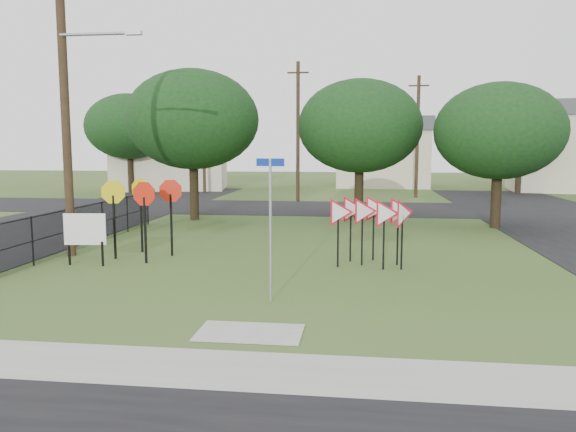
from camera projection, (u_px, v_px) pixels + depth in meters
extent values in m
plane|color=#35511E|center=(270.00, 300.00, 13.04)|extent=(140.00, 140.00, 0.00)
cube|color=#9B9C93|center=(228.00, 369.00, 8.90)|extent=(30.00, 1.60, 0.02)
cube|color=#35511E|center=(207.00, 404.00, 7.72)|extent=(30.00, 0.80, 0.02)
cube|color=black|center=(34.00, 229.00, 24.40)|extent=(8.00, 50.00, 0.02)
cube|color=black|center=(324.00, 208.00, 32.73)|extent=(60.00, 8.00, 0.02)
cube|color=#9B9C93|center=(250.00, 333.00, 10.68)|extent=(2.00, 1.20, 0.02)
cylinder|color=#979A9F|center=(270.00, 231.00, 12.70)|extent=(0.07, 0.07, 3.27)
cube|color=navy|center=(270.00, 162.00, 12.51)|extent=(0.66, 0.19, 0.17)
cube|color=black|center=(171.00, 225.00, 18.22)|extent=(0.06, 0.06, 2.03)
cube|color=black|center=(145.00, 230.00, 17.07)|extent=(0.06, 0.06, 2.03)
cube|color=black|center=(114.00, 227.00, 17.73)|extent=(0.06, 0.06, 2.03)
cube|color=black|center=(142.00, 222.00, 18.87)|extent=(0.06, 0.06, 2.03)
cube|color=black|center=(338.00, 240.00, 16.53)|extent=(0.05, 0.05, 1.59)
cube|color=black|center=(362.00, 239.00, 16.79)|extent=(0.05, 0.05, 1.59)
cube|color=black|center=(384.00, 242.00, 16.19)|extent=(0.05, 0.05, 1.59)
cube|color=black|center=(350.00, 236.00, 17.35)|extent=(0.05, 0.05, 1.59)
cube|color=black|center=(373.00, 235.00, 17.52)|extent=(0.05, 0.05, 1.59)
cube|color=black|center=(398.00, 239.00, 16.83)|extent=(0.05, 0.05, 1.59)
cube|color=black|center=(402.00, 242.00, 16.18)|extent=(0.05, 0.05, 1.59)
cube|color=black|center=(69.00, 253.00, 16.85)|extent=(0.05, 0.05, 0.73)
cube|color=black|center=(102.00, 254.00, 16.72)|extent=(0.05, 0.05, 0.73)
cube|color=white|center=(85.00, 229.00, 16.69)|extent=(1.25, 0.17, 0.94)
cylinder|color=#3D2C1C|center=(65.00, 101.00, 17.79)|extent=(0.28, 0.28, 10.00)
cylinder|color=#979A9F|center=(97.00, 34.00, 17.30)|extent=(2.40, 0.10, 0.10)
cube|color=#979A9F|center=(134.00, 33.00, 17.15)|extent=(0.50, 0.18, 0.12)
cylinder|color=#3D2C1C|center=(298.00, 132.00, 36.38)|extent=(0.24, 0.24, 9.00)
cube|color=#3D2C1C|center=(298.00, 73.00, 35.92)|extent=(1.40, 0.10, 0.10)
cylinder|color=#3D2C1C|center=(417.00, 137.00, 39.34)|extent=(0.24, 0.24, 8.50)
cube|color=#3D2C1C|center=(419.00, 86.00, 38.91)|extent=(1.40, 0.10, 0.10)
cylinder|color=#3D2C1C|center=(204.00, 135.00, 43.30)|extent=(0.24, 0.24, 9.00)
cube|color=#3D2C1C|center=(203.00, 85.00, 42.84)|extent=(1.40, 0.10, 0.10)
cylinder|color=black|center=(32.00, 241.00, 16.67)|extent=(0.05, 0.05, 1.50)
cylinder|color=black|center=(72.00, 230.00, 18.93)|extent=(0.05, 0.05, 1.50)
cylinder|color=black|center=(102.00, 221.00, 21.20)|extent=(0.05, 0.05, 1.50)
cylinder|color=black|center=(127.00, 214.00, 23.46)|extent=(0.05, 0.05, 1.50)
cylinder|color=black|center=(148.00, 208.00, 25.72)|extent=(0.05, 0.05, 1.50)
cube|color=black|center=(87.00, 206.00, 19.98)|extent=(0.03, 11.50, 0.03)
cube|color=black|center=(88.00, 225.00, 20.06)|extent=(0.03, 11.50, 0.03)
cube|color=black|center=(88.00, 225.00, 20.06)|extent=(0.01, 11.50, 1.50)
cube|color=beige|center=(171.00, 154.00, 47.92)|extent=(10.08, 8.46, 6.00)
cube|color=#4B4B50|center=(170.00, 111.00, 47.49)|extent=(10.58, 8.88, 1.20)
cube|color=beige|center=(382.00, 159.00, 51.62)|extent=(8.00, 8.00, 5.00)
cube|color=#4B4B50|center=(382.00, 125.00, 51.24)|extent=(8.40, 8.40, 1.20)
cube|color=beige|center=(557.00, 154.00, 45.85)|extent=(7.91, 7.91, 6.00)
cube|color=#4B4B50|center=(559.00, 109.00, 45.42)|extent=(8.30, 8.30, 1.20)
cylinder|color=black|center=(194.00, 193.00, 27.42)|extent=(0.44, 0.44, 2.62)
ellipsoid|color=black|center=(193.00, 119.00, 26.99)|extent=(6.40, 6.40, 4.80)
cylinder|color=black|center=(359.00, 195.00, 27.41)|extent=(0.44, 0.44, 2.45)
ellipsoid|color=black|center=(360.00, 126.00, 27.01)|extent=(6.00, 6.00, 4.50)
cylinder|color=black|center=(496.00, 202.00, 24.69)|extent=(0.44, 0.44, 2.27)
ellipsoid|color=black|center=(499.00, 131.00, 24.32)|extent=(5.60, 5.60, 4.20)
cylinder|color=black|center=(131.00, 175.00, 44.43)|extent=(0.44, 0.44, 2.80)
ellipsoid|color=black|center=(129.00, 126.00, 43.97)|extent=(6.80, 6.80, 5.10)
cylinder|color=black|center=(518.00, 178.00, 42.63)|extent=(0.44, 0.44, 2.45)
ellipsoid|color=black|center=(520.00, 134.00, 42.23)|extent=(6.00, 6.00, 4.50)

